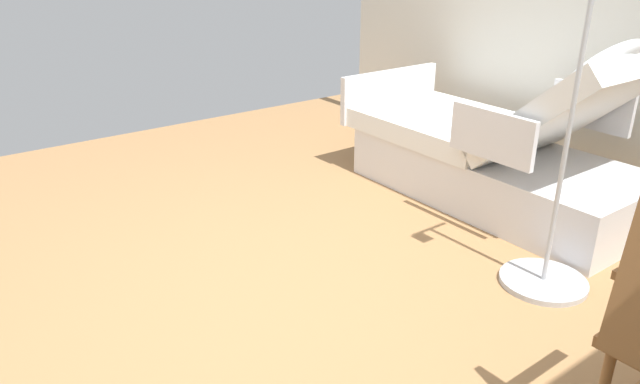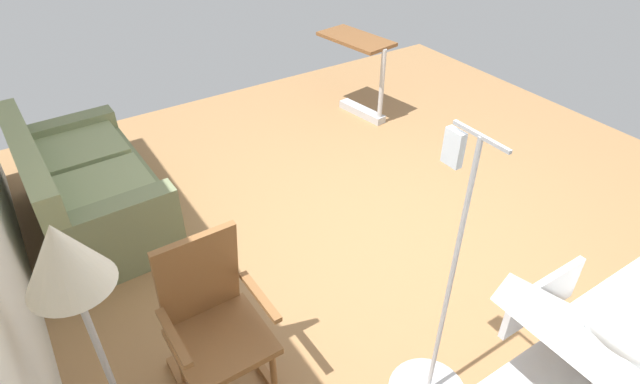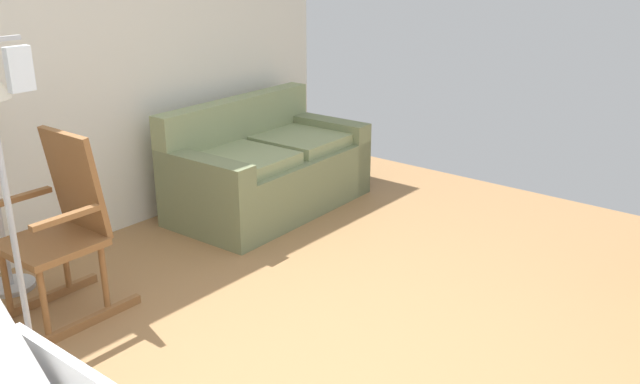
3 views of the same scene
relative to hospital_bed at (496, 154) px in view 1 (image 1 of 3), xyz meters
name	(u,v)px [view 1 (image 1 of 3)]	position (x,y,z in m)	size (l,w,h in m)	color
ground_plane	(288,300)	(1.82, 0.22, -0.32)	(6.32, 6.32, 0.00)	#9E7247
hospital_bed	(496,154)	(0.00, 0.00, 0.00)	(1.05, 2.06, 1.21)	silver
iv_pole	(549,241)	(0.68, 0.87, -0.07)	(0.44, 0.44, 1.69)	#B2B5BA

